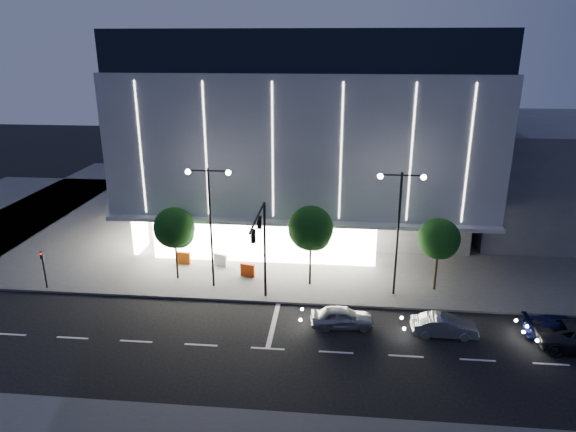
% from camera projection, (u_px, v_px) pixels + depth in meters
% --- Properties ---
extents(ground, '(160.00, 160.00, 0.00)m').
position_uv_depth(ground, '(239.00, 333.00, 31.72)').
color(ground, black).
rests_on(ground, ground).
extents(sidewalk_museum, '(70.00, 40.00, 0.15)m').
position_uv_depth(sidewalk_museum, '(328.00, 213.00, 53.87)').
color(sidewalk_museum, '#474747').
rests_on(sidewalk_museum, ground).
extents(museum, '(30.00, 25.80, 18.00)m').
position_uv_depth(museum, '(309.00, 128.00, 49.52)').
color(museum, '#4C4C51').
rests_on(museum, ground).
extents(annex_building, '(16.00, 20.00, 10.00)m').
position_uv_depth(annex_building, '(544.00, 172.00, 50.38)').
color(annex_building, '#4C4C51').
rests_on(annex_building, ground).
extents(traffic_mast, '(0.33, 5.89, 7.07)m').
position_uv_depth(traffic_mast, '(261.00, 239.00, 33.17)').
color(traffic_mast, black).
rests_on(traffic_mast, ground).
extents(street_lamp_west, '(3.16, 0.36, 9.00)m').
position_uv_depth(street_lamp_west, '(210.00, 210.00, 35.75)').
color(street_lamp_west, black).
rests_on(street_lamp_west, ground).
extents(street_lamp_east, '(3.16, 0.36, 9.00)m').
position_uv_depth(street_lamp_east, '(399.00, 216.00, 34.56)').
color(street_lamp_east, black).
rests_on(street_lamp_east, ground).
extents(ped_signal_far, '(0.22, 0.24, 3.00)m').
position_uv_depth(ped_signal_far, '(44.00, 266.00, 36.73)').
color(ped_signal_far, black).
rests_on(ped_signal_far, ground).
extents(tree_left, '(3.02, 3.02, 5.72)m').
position_uv_depth(tree_left, '(175.00, 230.00, 37.60)').
color(tree_left, black).
rests_on(tree_left, ground).
extents(tree_mid, '(3.25, 3.25, 6.15)m').
position_uv_depth(tree_mid, '(311.00, 231.00, 36.59)').
color(tree_mid, black).
rests_on(tree_mid, ground).
extents(tree_right, '(2.91, 2.91, 5.51)m').
position_uv_depth(tree_right, '(439.00, 241.00, 35.91)').
color(tree_right, black).
rests_on(tree_right, ground).
extents(car_lead, '(4.09, 1.97, 1.35)m').
position_uv_depth(car_lead, '(342.00, 317.00, 32.25)').
color(car_lead, '#9C9EA3').
rests_on(car_lead, ground).
extents(car_second, '(3.94, 1.38, 1.30)m').
position_uv_depth(car_second, '(444.00, 326.00, 31.29)').
color(car_second, '#97999E').
rests_on(car_second, ground).
extents(car_third, '(4.73, 2.06, 1.35)m').
position_uv_depth(car_third, '(564.00, 329.00, 30.90)').
color(car_third, '#14184B').
rests_on(car_third, ground).
extents(barrier_a, '(1.12, 0.38, 1.00)m').
position_uv_depth(barrier_a, '(184.00, 258.00, 41.19)').
color(barrier_a, '#D3490B').
rests_on(barrier_a, sidewalk_museum).
extents(barrier_c, '(1.13, 0.46, 1.00)m').
position_uv_depth(barrier_c, '(248.00, 270.00, 38.97)').
color(barrier_c, '#CD3B0B').
rests_on(barrier_c, sidewalk_museum).
extents(barrier_d, '(1.12, 0.59, 1.00)m').
position_uv_depth(barrier_d, '(221.00, 260.00, 40.82)').
color(barrier_d, white).
rests_on(barrier_d, sidewalk_museum).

